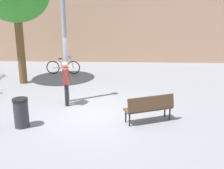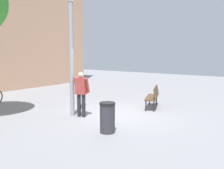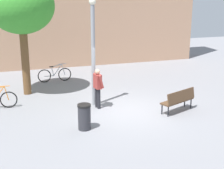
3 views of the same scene
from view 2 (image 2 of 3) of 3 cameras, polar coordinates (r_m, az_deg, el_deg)
ground_plane at (r=10.70m, az=0.70°, el=-6.13°), size 36.00×36.00×0.00m
lamppost at (r=10.24m, az=-8.48°, el=7.04°), size 0.28×0.28×4.46m
person_by_lamppost at (r=10.13m, az=-6.46°, el=-1.37°), size 0.36×0.62×1.67m
park_bench at (r=11.81m, az=8.67°, el=-2.25°), size 1.66×1.04×0.92m
trash_bin at (r=8.21m, az=-0.97°, el=-6.90°), size 0.47×0.47×0.93m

